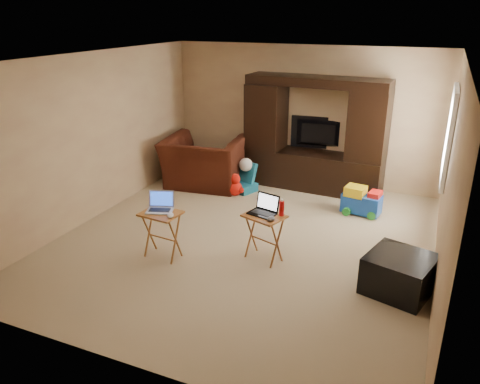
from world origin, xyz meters
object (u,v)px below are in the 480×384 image
at_px(mouse_right, 271,219).
at_px(water_bottle, 282,208).
at_px(ottoman, 399,274).
at_px(recliner, 204,162).
at_px(tray_table_right, 264,237).
at_px(mouse_left, 170,215).
at_px(child_rocker, 243,177).
at_px(push_toy, 362,200).
at_px(laptop_left, 159,203).
at_px(entertainment_center, 315,135).
at_px(laptop_right, 262,205).
at_px(television, 318,134).
at_px(plush_toy, 235,184).
at_px(tray_table_left, 162,235).

height_order(mouse_right, water_bottle, water_bottle).
bearing_deg(ottoman, recliner, 148.28).
xyz_separation_m(tray_table_right, mouse_left, (-1.06, -0.52, 0.34)).
height_order(child_rocker, push_toy, child_rocker).
bearing_deg(laptop_left, recliner, 86.19).
height_order(tray_table_right, water_bottle, water_bottle).
distance_m(entertainment_center, laptop_right, 2.83).
xyz_separation_m(television, child_rocker, (-1.09, -0.89, -0.70)).
distance_m(recliner, plush_toy, 0.80).
bearing_deg(tray_table_right, laptop_left, -143.07).
bearing_deg(child_rocker, tray_table_right, -39.90).
distance_m(push_toy, water_bottle, 2.11).
xyz_separation_m(recliner, tray_table_right, (1.98, -2.19, -0.14)).
distance_m(laptop_left, water_bottle, 1.56).
height_order(laptop_left, mouse_right, laptop_left).
xyz_separation_m(tray_table_left, mouse_right, (1.38, 0.33, 0.34)).
xyz_separation_m(push_toy, laptop_left, (-2.20, -2.42, 0.52)).
distance_m(child_rocker, mouse_left, 2.74).
distance_m(push_toy, tray_table_left, 3.28).
xyz_separation_m(entertainment_center, television, (-0.00, 0.24, -0.04)).
distance_m(tray_table_left, mouse_right, 1.46).
xyz_separation_m(recliner, push_toy, (2.90, -0.18, -0.22)).
height_order(entertainment_center, laptop_right, entertainment_center).
bearing_deg(child_rocker, ottoman, -16.83).
bearing_deg(entertainment_center, plush_toy, -138.89).
bearing_deg(tray_table_left, push_toy, 53.64).
distance_m(television, push_toy, 1.66).
bearing_deg(laptop_left, entertainment_center, 51.39).
xyz_separation_m(television, push_toy, (1.03, -1.07, -0.73)).
bearing_deg(laptop_left, tray_table_left, -63.84).
relative_size(television, tray_table_right, 1.62).
bearing_deg(laptop_left, tray_table_right, -0.59).
xyz_separation_m(entertainment_center, water_bottle, (0.31, -2.76, -0.28)).
bearing_deg(recliner, entertainment_center, -167.59).
distance_m(entertainment_center, mouse_left, 3.51).
bearing_deg(mouse_right, laptop_left, -167.91).
bearing_deg(plush_toy, mouse_right, -55.92).
relative_size(tray_table_right, laptop_right, 1.91).
bearing_deg(push_toy, ottoman, -60.74).
bearing_deg(entertainment_center, mouse_right, -82.26).
distance_m(entertainment_center, child_rocker, 1.47).
height_order(recliner, laptop_right, recliner).
height_order(tray_table_right, mouse_left, mouse_left).
height_order(push_toy, laptop_right, laptop_right).
height_order(ottoman, mouse_right, mouse_right).
height_order(ottoman, mouse_left, mouse_left).
distance_m(ottoman, tray_table_right, 1.70).
height_order(recliner, water_bottle, recliner).
xyz_separation_m(entertainment_center, laptop_left, (-1.17, -3.26, -0.25)).
height_order(tray_table_left, laptop_left, laptop_left).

